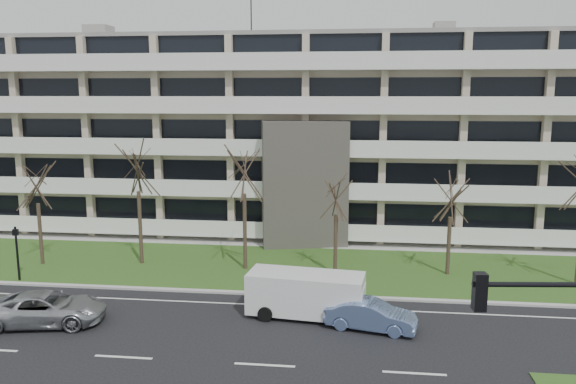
# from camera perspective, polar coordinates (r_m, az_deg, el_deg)

# --- Properties ---
(ground) EXTENTS (160.00, 160.00, 0.00)m
(ground) POSITION_cam_1_polar(r_m,az_deg,el_deg) (23.94, -2.39, -17.16)
(ground) COLOR black
(ground) RESTS_ON ground
(grass_verge) EXTENTS (90.00, 10.00, 0.06)m
(grass_verge) POSITION_cam_1_polar(r_m,az_deg,el_deg) (35.89, 0.87, -7.66)
(grass_verge) COLOR #30511B
(grass_verge) RESTS_ON ground
(curb) EXTENTS (90.00, 0.35, 0.12)m
(curb) POSITION_cam_1_polar(r_m,az_deg,el_deg) (31.18, -0.06, -10.38)
(curb) COLOR #B2B2AD
(curb) RESTS_ON ground
(sidewalk) EXTENTS (90.00, 2.00, 0.08)m
(sidewalk) POSITION_cam_1_polar(r_m,az_deg,el_deg) (41.14, 1.64, -5.33)
(sidewalk) COLOR #B2B2AD
(sidewalk) RESTS_ON ground
(lane_edge_line) EXTENTS (90.00, 0.12, 0.01)m
(lane_edge_line) POSITION_cam_1_polar(r_m,az_deg,el_deg) (29.81, -0.40, -11.48)
(lane_edge_line) COLOR white
(lane_edge_line) RESTS_ON ground
(apartment_building) EXTENTS (60.50, 15.10, 18.75)m
(apartment_building) POSITION_cam_1_polar(r_m,az_deg,el_deg) (46.59, 2.42, 5.94)
(apartment_building) COLOR #BBAE91
(apartment_building) RESTS_ON ground
(silver_pickup) EXTENTS (5.89, 3.46, 1.54)m
(silver_pickup) POSITION_cam_1_polar(r_m,az_deg,el_deg) (29.76, -23.38, -10.80)
(silver_pickup) COLOR #AFB1B6
(silver_pickup) RESTS_ON ground
(blue_sedan) EXTENTS (4.45, 2.33, 1.39)m
(blue_sedan) POSITION_cam_1_polar(r_m,az_deg,el_deg) (27.12, 8.41, -12.26)
(blue_sedan) COLOR #7792CE
(blue_sedan) RESTS_ON ground
(white_van) EXTENTS (5.90, 2.85, 2.21)m
(white_van) POSITION_cam_1_polar(r_m,az_deg,el_deg) (28.05, 1.97, -10.02)
(white_van) COLOR white
(white_van) RESTS_ON ground
(pedestrian_signal) EXTENTS (0.36, 0.32, 3.29)m
(pedestrian_signal) POSITION_cam_1_polar(r_m,az_deg,el_deg) (36.47, -25.85, -5.02)
(pedestrian_signal) COLOR black
(pedestrian_signal) RESTS_ON ground
(tree_1) EXTENTS (3.59, 3.59, 7.18)m
(tree_1) POSITION_cam_1_polar(r_m,az_deg,el_deg) (38.70, -24.22, 1.19)
(tree_1) COLOR #382B21
(tree_1) RESTS_ON ground
(tree_2) EXTENTS (4.26, 4.26, 8.53)m
(tree_2) POSITION_cam_1_polar(r_m,az_deg,el_deg) (36.59, -15.07, 2.94)
(tree_2) COLOR #382B21
(tree_2) RESTS_ON ground
(tree_3) EXTENTS (4.31, 4.31, 8.62)m
(tree_3) POSITION_cam_1_polar(r_m,az_deg,el_deg) (34.24, -4.50, 2.91)
(tree_3) COLOR #382B21
(tree_3) RESTS_ON ground
(tree_4) EXTENTS (3.33, 3.33, 6.66)m
(tree_4) POSITION_cam_1_polar(r_m,az_deg,el_deg) (33.45, 4.93, 0.08)
(tree_4) COLOR #382B21
(tree_4) RESTS_ON ground
(tree_5) EXTENTS (3.22, 3.22, 6.44)m
(tree_5) POSITION_cam_1_polar(r_m,az_deg,el_deg) (34.72, 16.25, -0.22)
(tree_5) COLOR #382B21
(tree_5) RESTS_ON ground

